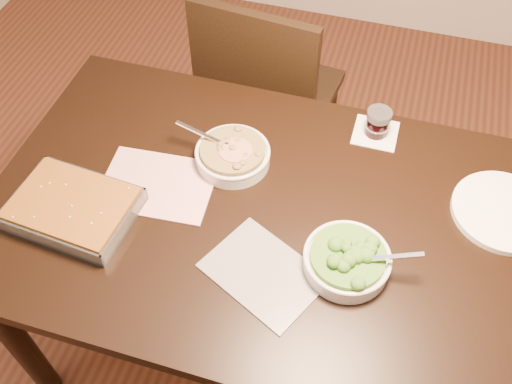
{
  "coord_description": "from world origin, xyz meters",
  "views": [
    {
      "loc": [
        0.24,
        -0.84,
        1.92
      ],
      "look_at": [
        -0.01,
        0.02,
        0.8
      ],
      "focal_mm": 40.0,
      "sensor_mm": 36.0,
      "label": 1
    }
  ],
  "objects_px": {
    "stew_bowl": "(233,155)",
    "chair_far": "(265,94)",
    "broccoli_bowl": "(347,260)",
    "dinner_plate": "(503,212)",
    "baking_dish": "(73,208)",
    "wine_tumbler": "(378,122)",
    "table": "(258,231)"
  },
  "relations": [
    {
      "from": "broccoli_bowl",
      "to": "stew_bowl",
      "type": "bearing_deg",
      "value": 146.23
    },
    {
      "from": "broccoli_bowl",
      "to": "chair_far",
      "type": "relative_size",
      "value": 0.25
    },
    {
      "from": "stew_bowl",
      "to": "broccoli_bowl",
      "type": "bearing_deg",
      "value": -33.77
    },
    {
      "from": "baking_dish",
      "to": "chair_far",
      "type": "xyz_separation_m",
      "value": [
        0.27,
        0.83,
        -0.26
      ]
    },
    {
      "from": "table",
      "to": "broccoli_bowl",
      "type": "distance_m",
      "value": 0.29
    },
    {
      "from": "table",
      "to": "broccoli_bowl",
      "type": "relative_size",
      "value": 5.98
    },
    {
      "from": "stew_bowl",
      "to": "baking_dish",
      "type": "distance_m",
      "value": 0.44
    },
    {
      "from": "table",
      "to": "dinner_plate",
      "type": "bearing_deg",
      "value": 15.55
    },
    {
      "from": "stew_bowl",
      "to": "wine_tumbler",
      "type": "bearing_deg",
      "value": 31.58
    },
    {
      "from": "stew_bowl",
      "to": "broccoli_bowl",
      "type": "xyz_separation_m",
      "value": [
        0.36,
        -0.24,
        0.0
      ]
    },
    {
      "from": "baking_dish",
      "to": "chair_far",
      "type": "bearing_deg",
      "value": 76.82
    },
    {
      "from": "dinner_plate",
      "to": "chair_far",
      "type": "distance_m",
      "value": 0.96
    },
    {
      "from": "broccoli_bowl",
      "to": "chair_far",
      "type": "distance_m",
      "value": 0.93
    },
    {
      "from": "broccoli_bowl",
      "to": "dinner_plate",
      "type": "relative_size",
      "value": 0.91
    },
    {
      "from": "broccoli_bowl",
      "to": "wine_tumbler",
      "type": "bearing_deg",
      "value": 90.3
    },
    {
      "from": "stew_bowl",
      "to": "chair_far",
      "type": "height_order",
      "value": "chair_far"
    },
    {
      "from": "stew_bowl",
      "to": "chair_far",
      "type": "bearing_deg",
      "value": 96.28
    },
    {
      "from": "dinner_plate",
      "to": "chair_far",
      "type": "height_order",
      "value": "chair_far"
    },
    {
      "from": "table",
      "to": "wine_tumbler",
      "type": "bearing_deg",
      "value": 55.79
    },
    {
      "from": "stew_bowl",
      "to": "baking_dish",
      "type": "bearing_deg",
      "value": -139.07
    },
    {
      "from": "baking_dish",
      "to": "dinner_plate",
      "type": "distance_m",
      "value": 1.09
    },
    {
      "from": "baking_dish",
      "to": "chair_far",
      "type": "relative_size",
      "value": 0.35
    },
    {
      "from": "baking_dish",
      "to": "stew_bowl",
      "type": "bearing_deg",
      "value": 45.77
    },
    {
      "from": "baking_dish",
      "to": "wine_tumbler",
      "type": "distance_m",
      "value": 0.85
    },
    {
      "from": "baking_dish",
      "to": "wine_tumbler",
      "type": "bearing_deg",
      "value": 41.18
    },
    {
      "from": "chair_far",
      "to": "broccoli_bowl",
      "type": "bearing_deg",
      "value": 124.56
    },
    {
      "from": "wine_tumbler",
      "to": "dinner_plate",
      "type": "distance_m",
      "value": 0.41
    },
    {
      "from": "baking_dish",
      "to": "chair_far",
      "type": "height_order",
      "value": "chair_far"
    },
    {
      "from": "table",
      "to": "stew_bowl",
      "type": "xyz_separation_m",
      "value": [
        -0.11,
        0.14,
        0.12
      ]
    },
    {
      "from": "stew_bowl",
      "to": "wine_tumbler",
      "type": "xyz_separation_m",
      "value": [
        0.36,
        0.22,
        0.02
      ]
    },
    {
      "from": "table",
      "to": "stew_bowl",
      "type": "relative_size",
      "value": 6.15
    },
    {
      "from": "wine_tumbler",
      "to": "dinner_plate",
      "type": "bearing_deg",
      "value": -28.52
    }
  ]
}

